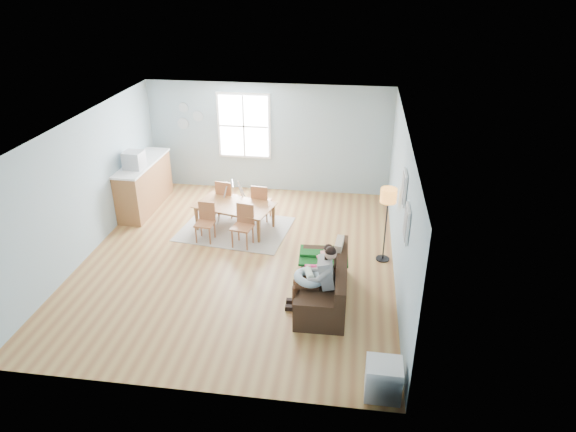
# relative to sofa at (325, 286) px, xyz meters

# --- Properties ---
(room) EXTENTS (8.40, 9.40, 3.90)m
(room) POSITION_rel_sofa_xyz_m (-1.78, 1.13, 2.15)
(room) COLOR #965E35
(window) EXTENTS (1.32, 0.08, 1.62)m
(window) POSITION_rel_sofa_xyz_m (-2.38, 4.59, 1.38)
(window) COLOR white
(window) RESTS_ON room
(pictures) EXTENTS (0.05, 1.34, 0.74)m
(pictures) POSITION_rel_sofa_xyz_m (1.19, 0.08, 1.58)
(pictures) COLOR white
(pictures) RESTS_ON room
(wall_plates) EXTENTS (0.67, 0.02, 0.66)m
(wall_plates) POSITION_rel_sofa_xyz_m (-3.78, 4.60, 1.56)
(wall_plates) COLOR #9BB1BA
(wall_plates) RESTS_ON room
(sofa) EXTENTS (0.85, 1.92, 0.77)m
(sofa) POSITION_rel_sofa_xyz_m (0.00, 0.00, 0.00)
(sofa) COLOR black
(sofa) RESTS_ON room
(green_throw) EXTENTS (0.91, 0.76, 0.04)m
(green_throw) POSITION_rel_sofa_xyz_m (-0.09, 0.63, 0.22)
(green_throw) COLOR #156027
(green_throw) RESTS_ON sofa
(beige_pillow) EXTENTS (0.15, 0.44, 0.43)m
(beige_pillow) POSITION_rel_sofa_xyz_m (0.19, 0.50, 0.41)
(beige_pillow) COLOR #C7B598
(beige_pillow) RESTS_ON sofa
(father) EXTENTS (0.84, 0.39, 1.20)m
(father) POSITION_rel_sofa_xyz_m (-0.12, -0.27, 0.37)
(father) COLOR #9B9B9D
(father) RESTS_ON sofa
(nursing_pillow) EXTENTS (0.55, 0.53, 0.21)m
(nursing_pillow) POSITION_rel_sofa_xyz_m (-0.26, -0.28, 0.33)
(nursing_pillow) COLOR silver
(nursing_pillow) RESTS_ON father
(infant) EXTENTS (0.20, 0.35, 0.13)m
(infant) POSITION_rel_sofa_xyz_m (-0.26, -0.24, 0.40)
(infant) COLOR silver
(infant) RESTS_ON nursing_pillow
(toddler) EXTENTS (0.52, 0.27, 0.80)m
(toddler) POSITION_rel_sofa_xyz_m (-0.07, 0.18, 0.39)
(toddler) COLOR white
(toddler) RESTS_ON sofa
(floor_lamp) EXTENTS (0.30, 0.30, 1.51)m
(floor_lamp) POSITION_rel_sofa_xyz_m (1.02, 1.48, 0.98)
(floor_lamp) COLOR black
(floor_lamp) RESTS_ON room
(storage_cube) EXTENTS (0.48, 0.43, 0.53)m
(storage_cube) POSITION_rel_sofa_xyz_m (0.92, -2.07, -0.01)
(storage_cube) COLOR white
(storage_cube) RESTS_ON room
(rug) EXTENTS (2.48, 2.01, 0.01)m
(rug) POSITION_rel_sofa_xyz_m (-2.14, 2.33, -0.27)
(rug) COLOR gray
(rug) RESTS_ON room
(dining_table) EXTENTS (1.82, 1.30, 0.58)m
(dining_table) POSITION_rel_sofa_xyz_m (-2.14, 2.33, 0.02)
(dining_table) COLOR brown
(dining_table) RESTS_ON rug
(chair_sw) EXTENTS (0.39, 0.39, 0.82)m
(chair_sw) POSITION_rel_sofa_xyz_m (-2.62, 1.81, 0.18)
(chair_sw) COLOR #A46138
(chair_sw) RESTS_ON rug
(chair_se) EXTENTS (0.46, 0.46, 0.88)m
(chair_se) POSITION_rel_sofa_xyz_m (-1.80, 1.72, 0.22)
(chair_se) COLOR #A46138
(chair_se) RESTS_ON rug
(chair_nw) EXTENTS (0.46, 0.46, 0.88)m
(chair_nw) POSITION_rel_sofa_xyz_m (-2.48, 2.93, 0.23)
(chair_nw) COLOR #A46138
(chair_nw) RESTS_ON rug
(chair_ne) EXTENTS (0.42, 0.42, 0.87)m
(chair_ne) POSITION_rel_sofa_xyz_m (-1.66, 2.83, 0.22)
(chair_ne) COLOR #A46138
(chair_ne) RESTS_ON rug
(counter) EXTENTS (0.64, 2.06, 1.15)m
(counter) POSITION_rel_sofa_xyz_m (-4.48, 3.13, 0.31)
(counter) COLOR brown
(counter) RESTS_ON room
(monitor) EXTENTS (0.43, 0.40, 0.38)m
(monitor) POSITION_rel_sofa_xyz_m (-4.47, 2.74, 1.07)
(monitor) COLOR #A9A9AE
(monitor) RESTS_ON counter
(baby_swing) EXTENTS (1.00, 1.01, 0.82)m
(baby_swing) POSITION_rel_sofa_xyz_m (-2.31, 2.93, 0.10)
(baby_swing) COLOR #A9A9AE
(baby_swing) RESTS_ON room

